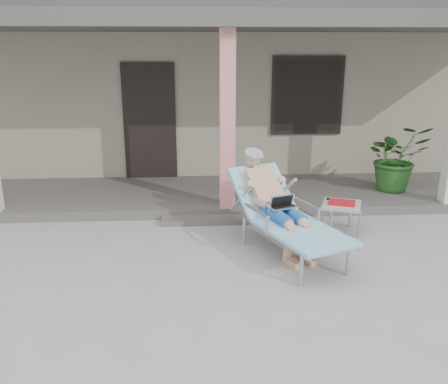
{
  "coord_description": "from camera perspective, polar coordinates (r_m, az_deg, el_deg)",
  "views": [
    {
      "loc": [
        -0.48,
        -4.76,
        2.48
      ],
      "look_at": [
        -0.15,
        0.6,
        0.85
      ],
      "focal_mm": 38.0,
      "sensor_mm": 36.0,
      "label": 1
    }
  ],
  "objects": [
    {
      "name": "ground",
      "position": [
        5.39,
        1.97,
        -10.53
      ],
      "size": [
        60.0,
        60.0,
        0.0
      ],
      "primitive_type": "plane",
      "color": "#9E9E99",
      "rests_on": "ground"
    },
    {
      "name": "house",
      "position": [
        11.3,
        -1.13,
        12.73
      ],
      "size": [
        10.4,
        5.4,
        3.3
      ],
      "color": "gray",
      "rests_on": "ground"
    },
    {
      "name": "porch_deck",
      "position": [
        8.14,
        -0.02,
        -0.31
      ],
      "size": [
        10.0,
        2.0,
        0.15
      ],
      "primitive_type": "cube",
      "color": "#605B56",
      "rests_on": "ground"
    },
    {
      "name": "porch_overhang",
      "position": [
        7.73,
        0.0,
        19.16
      ],
      "size": [
        10.0,
        2.3,
        2.85
      ],
      "color": "silver",
      "rests_on": "porch_deck"
    },
    {
      "name": "porch_step",
      "position": [
        7.06,
        0.55,
        -3.35
      ],
      "size": [
        2.0,
        0.3,
        0.07
      ],
      "primitive_type": "cube",
      "color": "#605B56",
      "rests_on": "ground"
    },
    {
      "name": "lounger",
      "position": [
        5.92,
        6.8,
        0.16
      ],
      "size": [
        1.4,
        2.03,
        1.28
      ],
      "rotation": [
        0.0,
        0.0,
        0.39
      ],
      "color": "#B7B7BC",
      "rests_on": "ground"
    },
    {
      "name": "side_table",
      "position": [
        6.76,
        13.95,
        -1.69
      ],
      "size": [
        0.65,
        0.65,
        0.46
      ],
      "rotation": [
        0.0,
        0.0,
        -0.37
      ],
      "color": "#A9A9A5",
      "rests_on": "ground"
    },
    {
      "name": "potted_palm",
      "position": [
        8.54,
        20.04,
        3.94
      ],
      "size": [
        1.02,
        0.89,
        1.14
      ],
      "primitive_type": "imported",
      "rotation": [
        0.0,
        0.0,
        -0.0
      ],
      "color": "#26591E",
      "rests_on": "porch_deck"
    }
  ]
}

